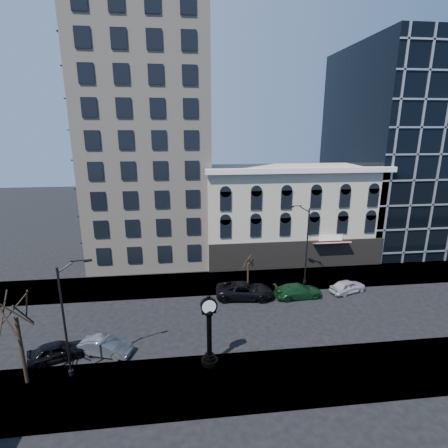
{
  "coord_description": "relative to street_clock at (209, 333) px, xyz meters",
  "views": [
    {
      "loc": [
        -1.83,
        -28.14,
        16.94
      ],
      "look_at": [
        2.0,
        4.0,
        8.0
      ],
      "focal_mm": 28.0,
      "sensor_mm": 36.0,
      "label": 1
    }
  ],
  "objects": [
    {
      "name": "victorian_row",
      "position": [
        12.27,
        21.89,
        3.38
      ],
      "size": [
        22.6,
        11.19,
        12.5
      ],
      "color": "#BEB49D",
      "rests_on": "ground"
    },
    {
      "name": "sidewalk_far",
      "position": [
        0.27,
        14.0,
        -2.56
      ],
      "size": [
        160.0,
        6.0,
        0.12
      ],
      "primitive_type": "cube",
      "color": "gray",
      "rests_on": "ground"
    },
    {
      "name": "ground",
      "position": [
        0.27,
        6.0,
        -2.62
      ],
      "size": [
        160.0,
        160.0,
        0.0
      ],
      "primitive_type": "plane",
      "color": "black",
      "rests_on": "ground"
    },
    {
      "name": "cream_tower",
      "position": [
        -5.85,
        24.88,
        16.7
      ],
      "size": [
        15.9,
        15.4,
        42.5
      ],
      "color": "#B9A895",
      "rests_on": "ground"
    },
    {
      "name": "car_far_b",
      "position": [
        9.92,
        9.56,
        -1.9
      ],
      "size": [
        5.09,
        2.37,
        1.44
      ],
      "primitive_type": "imported",
      "rotation": [
        0.0,
        0.0,
        1.64
      ],
      "color": "#143F1E",
      "rests_on": "ground"
    },
    {
      "name": "glass_office",
      "position": [
        32.27,
        26.91,
        11.38
      ],
      "size": [
        20.0,
        20.15,
        28.0
      ],
      "color": "black",
      "rests_on": "ground"
    },
    {
      "name": "street_clock",
      "position": [
        0.0,
        0.0,
        0.0
      ],
      "size": [
        1.25,
        1.25,
        5.52
      ],
      "rotation": [
        0.0,
        0.0,
        0.15
      ],
      "color": "black",
      "rests_on": "sidewalk_near"
    },
    {
      "name": "street_lamp_far",
      "position": [
        10.99,
        12.59,
        4.38
      ],
      "size": [
        2.33,
        0.77,
        9.11
      ],
      "rotation": [
        0.0,
        0.0,
        2.92
      ],
      "color": "black",
      "rests_on": "sidewalk_far"
    },
    {
      "name": "car_near_b",
      "position": [
        -7.88,
        2.19,
        -1.95
      ],
      "size": [
        4.29,
        2.58,
        1.34
      ],
      "primitive_type": "imported",
      "rotation": [
        0.0,
        0.0,
        1.26
      ],
      "color": "#595B60",
      "rests_on": "ground"
    },
    {
      "name": "car_near_a",
      "position": [
        -11.36,
        2.02,
        -1.91
      ],
      "size": [
        4.44,
        2.96,
        1.4
      ],
      "primitive_type": "imported",
      "rotation": [
        0.0,
        0.0,
        1.92
      ],
      "color": "black",
      "rests_on": "ground"
    },
    {
      "name": "street_lamp_near",
      "position": [
        -9.19,
        0.09,
        4.01
      ],
      "size": [
        2.15,
        0.95,
        8.63
      ],
      "rotation": [
        0.0,
        0.0,
        0.34
      ],
      "color": "black",
      "rests_on": "sidewalk_near"
    },
    {
      "name": "bare_tree_near",
      "position": [
        -12.57,
        -0.53,
        3.62
      ],
      "size": [
        4.71,
        4.71,
        8.09
      ],
      "color": "#2F2117",
      "rests_on": "sidewalk_near"
    },
    {
      "name": "sidewalk_near",
      "position": [
        0.27,
        -2.0,
        -2.56
      ],
      "size": [
        160.0,
        6.0,
        0.12
      ],
      "primitive_type": "cube",
      "color": "gray",
      "rests_on": "ground"
    },
    {
      "name": "car_far_c",
      "position": [
        15.52,
        10.02,
        -1.93
      ],
      "size": [
        4.35,
        2.82,
        1.38
      ],
      "primitive_type": "imported",
      "rotation": [
        0.0,
        0.0,
        1.89
      ],
      "color": "silver",
      "rests_on": "ground"
    },
    {
      "name": "bare_tree_far",
      "position": [
        5.24,
        12.7,
        0.66
      ],
      "size": [
        2.45,
        2.45,
        4.2
      ],
      "color": "#2F2117",
      "rests_on": "sidewalk_far"
    },
    {
      "name": "car_far_a",
      "position": [
        4.41,
        10.08,
        -1.79
      ],
      "size": [
        6.2,
        3.41,
        1.64
      ],
      "primitive_type": "imported",
      "rotation": [
        0.0,
        0.0,
        1.45
      ],
      "color": "black",
      "rests_on": "ground"
    }
  ]
}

